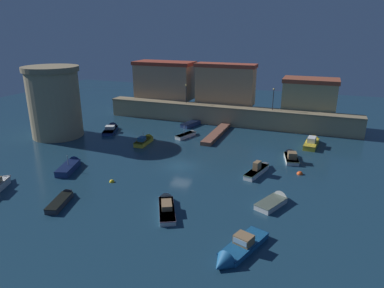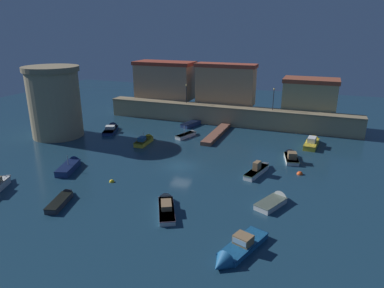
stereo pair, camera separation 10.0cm
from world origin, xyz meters
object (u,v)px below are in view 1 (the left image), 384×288
Objects in this scene: quay_lamp_0 at (186,91)px; moored_boat_2 at (275,201)px; moored_boat_6 at (166,204)px; moored_boat_8 at (63,199)px; quay_lamp_1 at (273,96)px; mooring_buoy_0 at (300,174)px; fortress_tower at (54,102)px; moored_boat_5 at (312,142)px; moored_boat_11 at (112,128)px; moored_boat_4 at (194,123)px; moored_boat_0 at (71,165)px; moored_boat_12 at (236,251)px; moored_boat_10 at (291,156)px; moored_boat_7 at (259,169)px; moored_boat_9 at (146,140)px; moored_boat_1 at (188,134)px; mooring_buoy_1 at (112,182)px.

quay_lamp_0 reaches higher than moored_boat_2.
moored_boat_6 reaches higher than moored_boat_8.
quay_lamp_1 is 21.33m from mooring_buoy_0.
moored_boat_5 is at bearing 14.08° from fortress_tower.
quay_lamp_1 is at bearing -88.51° from moored_boat_11.
moored_boat_5 is at bearing -54.95° from moored_boat_8.
moored_boat_4 is 26.76m from mooring_buoy_0.
moored_boat_5 reaches higher than moored_boat_4.
fortress_tower is 24.65m from moored_boat_4.
moored_boat_0 reaches higher than moored_boat_2.
moored_boat_8 is (5.28, -7.77, -0.09)m from moored_boat_0.
moored_boat_12 is at bearing -153.78° from moored_boat_11.
quay_lamp_1 is 0.71× the size of moored_boat_10.
moored_boat_7 is 7.12m from moored_boat_10.
moored_boat_8 is at bearing -178.79° from moored_boat_11.
moored_boat_6 is at bearing -157.59° from moored_boat_11.
moored_boat_6 is 21.38m from moored_boat_9.
moored_boat_1 is at bearing -45.02° from moored_boat_9.
moored_boat_7 is at bearing -65.52° from moored_boat_8.
moored_boat_6 is 9.22m from mooring_buoy_1.
moored_boat_8 is (16.68, -18.67, -5.52)m from fortress_tower.
moored_boat_12 is at bearing 177.09° from moored_boat_5.
moored_boat_0 is (-5.09, -27.90, -5.50)m from quay_lamp_0.
moored_boat_10 is 23.79m from moored_boat_12.
quay_lamp_0 is 0.70× the size of moored_boat_1.
moored_boat_0 is 1.22× the size of moored_boat_2.
moored_boat_6 is 1.18× the size of moored_boat_10.
fortress_tower reaches higher than moored_boat_10.
moored_boat_9 is 14.90m from mooring_buoy_1.
fortress_tower is at bearing -134.15° from quay_lamp_0.
fortress_tower is 2.22× the size of moored_boat_8.
moored_boat_6 is 9.90m from moored_boat_12.
fortress_tower is at bearing -100.98° from moored_boat_12.
moored_boat_6 is 0.94× the size of moored_boat_12.
moored_boat_5 reaches higher than mooring_buoy_1.
moored_boat_9 is (-24.80, -8.25, -0.06)m from moored_boat_5.
moored_boat_9 is (4.13, 12.77, 0.02)m from moored_boat_0.
moored_boat_9 is at bearing -139.11° from quay_lamp_1.
moored_boat_1 is 21.29m from mooring_buoy_0.
moored_boat_0 is 0.92× the size of moored_boat_5.
moored_boat_2 is 25.66m from moored_boat_9.
moored_boat_10 is (21.32, -14.30, -5.51)m from quay_lamp_0.
fortress_tower reaches higher than mooring_buoy_0.
moored_boat_7 is at bearing 29.72° from mooring_buoy_1.
mooring_buoy_0 is at bearing -115.35° from moored_boat_4.
moored_boat_0 is at bearing 178.28° from moored_boat_4.
moored_boat_5 reaches higher than moored_boat_12.
mooring_buoy_1 is at bearing -115.65° from quay_lamp_1.
moored_boat_4 is at bearing 82.96° from moored_boat_5.
mooring_buoy_1 is at bearing -167.93° from moored_boat_11.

